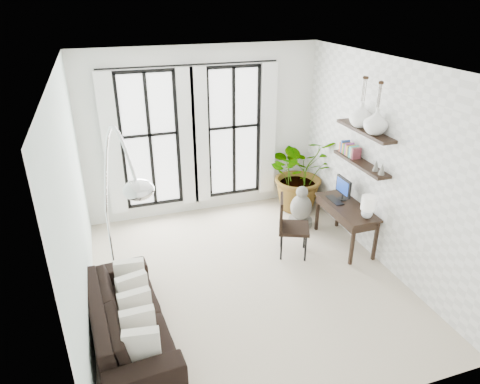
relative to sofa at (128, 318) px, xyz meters
name	(u,v)px	position (x,y,z in m)	size (l,w,h in m)	color
floor	(246,279)	(1.80, 0.71, -0.33)	(5.00, 5.00, 0.00)	beige
ceiling	(247,66)	(1.80, 0.71, 2.87)	(5.00, 5.00, 0.00)	white
wall_left	(75,208)	(-0.45, 0.71, 1.27)	(5.00, 5.00, 0.00)	silver
wall_right	(384,166)	(4.05, 0.71, 1.27)	(5.00, 5.00, 0.00)	white
wall_back	(203,133)	(1.80, 3.21, 1.27)	(4.50, 4.50, 0.00)	white
windows	(193,137)	(1.60, 3.14, 1.23)	(3.26, 0.13, 2.65)	white
wall_shelves	(361,149)	(3.91, 1.16, 1.40)	(0.25, 1.30, 0.60)	black
sofa	(128,318)	(0.00, 0.00, 0.00)	(2.25, 0.88, 0.66)	black
throw_pillows	(135,305)	(0.10, 0.00, 0.17)	(0.40, 1.52, 0.40)	silver
plant	(301,172)	(3.63, 2.67, 0.45)	(1.39, 1.21, 1.55)	#2D7228
desk	(348,210)	(3.75, 1.07, 0.38)	(0.54, 1.27, 1.14)	black
desk_chair	(288,223)	(2.70, 1.16, 0.26)	(0.65, 0.65, 1.04)	black
arc_lamp	(116,171)	(0.10, 0.71, 1.70)	(0.77, 1.70, 2.63)	silver
buddha	(301,209)	(3.33, 1.97, 0.01)	(0.45, 0.45, 0.80)	slate
vase_a	(376,121)	(3.91, 0.87, 1.94)	(0.37, 0.37, 0.38)	white
vase_b	(361,115)	(3.91, 1.27, 1.94)	(0.37, 0.37, 0.38)	white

